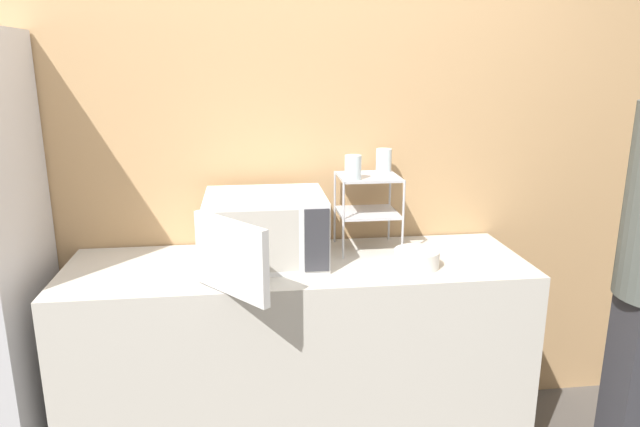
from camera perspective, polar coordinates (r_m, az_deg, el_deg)
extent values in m
cube|color=tan|center=(2.65, -2.97, 5.56)|extent=(8.00, 0.06, 2.60)
cube|color=#B7B2A8|center=(2.61, -2.12, -14.36)|extent=(1.94, 0.61, 0.91)
cube|color=silver|center=(2.41, -5.46, -1.45)|extent=(0.49, 0.40, 0.29)
cube|color=#B7B2A8|center=(2.22, -6.69, -2.90)|extent=(0.35, 0.01, 0.25)
cube|color=#333338|center=(2.23, -0.31, -2.73)|extent=(0.10, 0.01, 0.26)
cube|color=silver|center=(2.06, -8.93, -4.35)|extent=(0.27, 0.32, 0.28)
cylinder|color=#B2B2B7|center=(2.42, 2.35, -0.73)|extent=(0.01, 0.01, 0.34)
cylinder|color=#B2B2B7|center=(2.47, 8.32, -0.51)|extent=(0.01, 0.01, 0.34)
cylinder|color=#B2B2B7|center=(2.65, 1.48, 0.67)|extent=(0.01, 0.01, 0.34)
cylinder|color=#B2B2B7|center=(2.70, 6.97, 0.83)|extent=(0.01, 0.01, 0.34)
cube|color=#B2B2B7|center=(2.55, 4.78, 0.10)|extent=(0.26, 0.24, 0.01)
cube|color=#B2B2B7|center=(2.52, 4.86, 3.69)|extent=(0.26, 0.24, 0.01)
cylinder|color=silver|center=(2.41, 3.32, 4.62)|extent=(0.07, 0.07, 0.10)
cylinder|color=silver|center=(2.61, 6.39, 5.33)|extent=(0.07, 0.07, 0.10)
cylinder|color=silver|center=(2.40, 9.59, -5.21)|extent=(0.10, 0.10, 0.01)
cylinder|color=silver|center=(2.38, 9.62, -4.48)|extent=(0.19, 0.19, 0.07)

